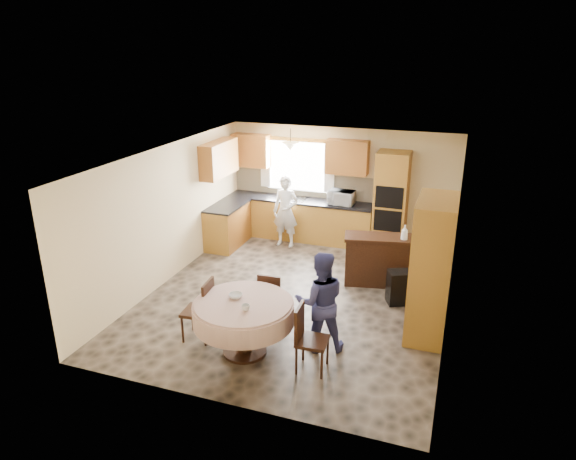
# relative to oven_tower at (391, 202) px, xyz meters

# --- Properties ---
(floor) EXTENTS (5.00, 6.00, 0.01)m
(floor) POSITION_rel_oven_tower_xyz_m (-1.15, -2.69, -1.06)
(floor) COLOR brown
(floor) RESTS_ON ground
(ceiling) EXTENTS (5.00, 6.00, 0.01)m
(ceiling) POSITION_rel_oven_tower_xyz_m (-1.15, -2.69, 1.44)
(ceiling) COLOR white
(ceiling) RESTS_ON wall_back
(wall_back) EXTENTS (5.00, 0.02, 2.50)m
(wall_back) POSITION_rel_oven_tower_xyz_m (-1.15, 0.31, 0.19)
(wall_back) COLOR beige
(wall_back) RESTS_ON floor
(wall_front) EXTENTS (5.00, 0.02, 2.50)m
(wall_front) POSITION_rel_oven_tower_xyz_m (-1.15, -5.69, 0.19)
(wall_front) COLOR beige
(wall_front) RESTS_ON floor
(wall_left) EXTENTS (0.02, 6.00, 2.50)m
(wall_left) POSITION_rel_oven_tower_xyz_m (-3.65, -2.69, 0.19)
(wall_left) COLOR beige
(wall_left) RESTS_ON floor
(wall_right) EXTENTS (0.02, 6.00, 2.50)m
(wall_right) POSITION_rel_oven_tower_xyz_m (1.35, -2.69, 0.19)
(wall_right) COLOR beige
(wall_right) RESTS_ON floor
(window) EXTENTS (1.40, 0.03, 1.10)m
(window) POSITION_rel_oven_tower_xyz_m (-2.15, 0.29, 0.54)
(window) COLOR white
(window) RESTS_ON wall_back
(curtain_left) EXTENTS (0.22, 0.02, 1.15)m
(curtain_left) POSITION_rel_oven_tower_xyz_m (-2.90, 0.24, 0.59)
(curtain_left) COLOR white
(curtain_left) RESTS_ON wall_back
(curtain_right) EXTENTS (0.22, 0.02, 1.15)m
(curtain_right) POSITION_rel_oven_tower_xyz_m (-1.40, 0.24, 0.59)
(curtain_right) COLOR white
(curtain_right) RESTS_ON wall_back
(base_cab_back) EXTENTS (3.30, 0.60, 0.88)m
(base_cab_back) POSITION_rel_oven_tower_xyz_m (-2.00, 0.01, -0.62)
(base_cab_back) COLOR gold
(base_cab_back) RESTS_ON floor
(counter_back) EXTENTS (3.30, 0.64, 0.04)m
(counter_back) POSITION_rel_oven_tower_xyz_m (-2.00, 0.01, -0.16)
(counter_back) COLOR black
(counter_back) RESTS_ON base_cab_back
(base_cab_left) EXTENTS (0.60, 1.20, 0.88)m
(base_cab_left) POSITION_rel_oven_tower_xyz_m (-3.35, -0.89, -0.62)
(base_cab_left) COLOR gold
(base_cab_left) RESTS_ON floor
(counter_left) EXTENTS (0.64, 1.20, 0.04)m
(counter_left) POSITION_rel_oven_tower_xyz_m (-3.35, -0.89, -0.16)
(counter_left) COLOR black
(counter_left) RESTS_ON base_cab_left
(backsplash) EXTENTS (3.30, 0.02, 0.55)m
(backsplash) POSITION_rel_oven_tower_xyz_m (-2.00, 0.30, 0.12)
(backsplash) COLOR #C3B189
(backsplash) RESTS_ON wall_back
(wall_cab_left) EXTENTS (0.85, 0.33, 0.72)m
(wall_cab_left) POSITION_rel_oven_tower_xyz_m (-3.20, 0.15, 0.85)
(wall_cab_left) COLOR #B6732D
(wall_cab_left) RESTS_ON wall_back
(wall_cab_right) EXTENTS (0.90, 0.33, 0.72)m
(wall_cab_right) POSITION_rel_oven_tower_xyz_m (-1.00, 0.15, 0.85)
(wall_cab_right) COLOR #B6732D
(wall_cab_right) RESTS_ON wall_back
(wall_cab_side) EXTENTS (0.33, 1.20, 0.72)m
(wall_cab_side) POSITION_rel_oven_tower_xyz_m (-3.48, -0.89, 0.85)
(wall_cab_side) COLOR #B6732D
(wall_cab_side) RESTS_ON wall_left
(oven_tower) EXTENTS (0.66, 0.62, 2.12)m
(oven_tower) POSITION_rel_oven_tower_xyz_m (0.00, 0.00, 0.00)
(oven_tower) COLOR gold
(oven_tower) RESTS_ON floor
(oven_upper) EXTENTS (0.56, 0.01, 0.45)m
(oven_upper) POSITION_rel_oven_tower_xyz_m (0.00, -0.31, 0.19)
(oven_upper) COLOR black
(oven_upper) RESTS_ON oven_tower
(oven_lower) EXTENTS (0.56, 0.01, 0.45)m
(oven_lower) POSITION_rel_oven_tower_xyz_m (0.00, -0.31, -0.31)
(oven_lower) COLOR black
(oven_lower) RESTS_ON oven_tower
(pendant) EXTENTS (0.36, 0.36, 0.18)m
(pendant) POSITION_rel_oven_tower_xyz_m (-2.15, -0.19, 1.06)
(pendant) COLOR beige
(pendant) RESTS_ON ceiling
(sideboard) EXTENTS (1.29, 0.74, 0.87)m
(sideboard) POSITION_rel_oven_tower_xyz_m (0.06, -1.72, -0.62)
(sideboard) COLOR #331A0E
(sideboard) RESTS_ON floor
(space_heater) EXTENTS (0.51, 0.45, 0.58)m
(space_heater) POSITION_rel_oven_tower_xyz_m (0.57, -2.34, -0.77)
(space_heater) COLOR black
(space_heater) RESTS_ON floor
(cupboard) EXTENTS (0.56, 1.11, 2.13)m
(cupboard) POSITION_rel_oven_tower_xyz_m (1.07, -3.15, 0.00)
(cupboard) COLOR gold
(cupboard) RESTS_ON floor
(dining_table) EXTENTS (1.42, 1.42, 0.81)m
(dining_table) POSITION_rel_oven_tower_xyz_m (-1.33, -4.59, -0.43)
(dining_table) COLOR #331A0E
(dining_table) RESTS_ON floor
(chair_left) EXTENTS (0.45, 0.45, 0.96)m
(chair_left) POSITION_rel_oven_tower_xyz_m (-2.05, -4.45, -0.53)
(chair_left) COLOR #331A0E
(chair_left) RESTS_ON floor
(chair_back) EXTENTS (0.41, 0.41, 0.88)m
(chair_back) POSITION_rel_oven_tower_xyz_m (-1.25, -3.72, -0.57)
(chair_back) COLOR #331A0E
(chair_back) RESTS_ON floor
(chair_right) EXTENTS (0.42, 0.42, 0.94)m
(chair_right) POSITION_rel_oven_tower_xyz_m (-0.37, -4.66, -0.54)
(chair_right) COLOR #331A0E
(chair_right) RESTS_ON floor
(framed_picture) EXTENTS (0.06, 0.65, 0.54)m
(framed_picture) POSITION_rel_oven_tower_xyz_m (1.32, -1.96, 0.51)
(framed_picture) COLOR #C48939
(framed_picture) RESTS_ON wall_right
(microwave) EXTENTS (0.56, 0.40, 0.30)m
(microwave) POSITION_rel_oven_tower_xyz_m (-1.05, -0.04, 0.01)
(microwave) COLOR silver
(microwave) RESTS_ON counter_back
(person_sink) EXTENTS (0.58, 0.39, 1.55)m
(person_sink) POSITION_rel_oven_tower_xyz_m (-2.15, -0.49, -0.29)
(person_sink) COLOR silver
(person_sink) RESTS_ON floor
(person_dining) EXTENTS (0.89, 0.80, 1.50)m
(person_dining) POSITION_rel_oven_tower_xyz_m (-0.35, -4.11, -0.31)
(person_dining) COLOR navy
(person_dining) RESTS_ON floor
(bowl_sideboard) EXTENTS (0.21, 0.21, 0.05)m
(bowl_sideboard) POSITION_rel_oven_tower_xyz_m (-0.22, -1.72, -0.17)
(bowl_sideboard) COLOR #B2B2B2
(bowl_sideboard) RESTS_ON sideboard
(bottle_sideboard) EXTENTS (0.13, 0.13, 0.32)m
(bottle_sideboard) POSITION_rel_oven_tower_xyz_m (0.50, -1.72, -0.03)
(bottle_sideboard) COLOR silver
(bottle_sideboard) RESTS_ON sideboard
(cup_table) EXTENTS (0.14, 0.14, 0.09)m
(cup_table) POSITION_rel_oven_tower_xyz_m (-1.20, -4.79, -0.21)
(cup_table) COLOR #B2B2B2
(cup_table) RESTS_ON dining_table
(bowl_table) EXTENTS (0.24, 0.24, 0.06)m
(bowl_table) POSITION_rel_oven_tower_xyz_m (-1.48, -4.51, -0.22)
(bowl_table) COLOR #B2B2B2
(bowl_table) RESTS_ON dining_table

